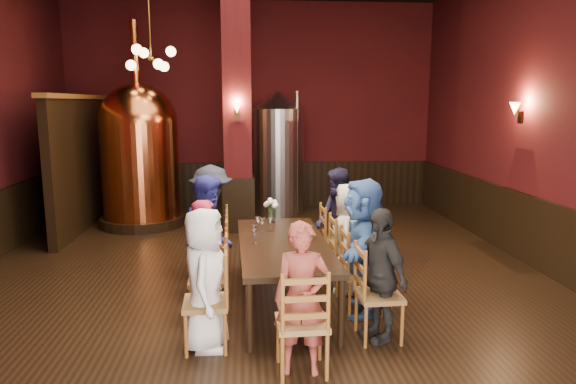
{
  "coord_description": "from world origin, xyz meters",
  "views": [
    {
      "loc": [
        -0.15,
        -6.54,
        2.34
      ],
      "look_at": [
        0.4,
        0.2,
        1.15
      ],
      "focal_mm": 32.0,
      "sensor_mm": 36.0,
      "label": 1
    }
  ],
  "objects": [
    {
      "name": "wine_glass_5",
      "position": [
        -0.01,
        -0.26,
        0.83
      ],
      "size": [
        0.07,
        0.07,
        0.17
      ],
      "primitive_type": null,
      "color": "white",
      "rests_on": "dining_table"
    },
    {
      "name": "person_8",
      "position": [
        0.31,
        -2.39,
        0.67
      ],
      "size": [
        0.52,
        0.37,
        1.34
      ],
      "primitive_type": "imported",
      "rotation": [
        0.0,
        0.0,
        6.18
      ],
      "color": "#963C32",
      "rests_on": "ground"
    },
    {
      "name": "wine_glass_2",
      "position": [
        0.59,
        -0.77,
        0.83
      ],
      "size": [
        0.07,
        0.07,
        0.17
      ],
      "primitive_type": null,
      "color": "white",
      "rests_on": "dining_table"
    },
    {
      "name": "chair_2",
      "position": [
        -0.6,
        -0.53,
        0.46
      ],
      "size": [
        0.47,
        0.47,
        0.92
      ],
      "primitive_type": null,
      "rotation": [
        0.0,
        0.0,
        -1.54
      ],
      "color": "#965626",
      "rests_on": "ground"
    },
    {
      "name": "wainscot_right",
      "position": [
        3.96,
        0.0,
        0.5
      ],
      "size": [
        0.08,
        9.9,
        1.0
      ],
      "primitive_type": "cube",
      "color": "black",
      "rests_on": "ground"
    },
    {
      "name": "sconce_wall",
      "position": [
        3.9,
        0.8,
        2.2
      ],
      "size": [
        0.2,
        0.2,
        0.36
      ],
      "primitive_type": null,
      "rotation": [
        0.0,
        0.0,
        1.57
      ],
      "color": "black",
      "rests_on": "room"
    },
    {
      "name": "person_6",
      "position": [
        1.1,
        -0.48,
        0.68
      ],
      "size": [
        0.6,
        0.76,
        1.36
      ],
      "primitive_type": "imported",
      "rotation": [
        0.0,
        0.0,
        4.43
      ],
      "color": "beige",
      "rests_on": "ground"
    },
    {
      "name": "chair_0",
      "position": [
        -0.56,
        -1.86,
        0.46
      ],
      "size": [
        0.47,
        0.47,
        0.92
      ],
      "primitive_type": null,
      "rotation": [
        0.0,
        0.0,
        -1.54
      ],
      "color": "#965626",
      "rests_on": "ground"
    },
    {
      "name": "partition",
      "position": [
        -3.2,
        3.2,
        1.2
      ],
      "size": [
        0.22,
        3.5,
        2.4
      ],
      "primitive_type": "cube",
      "color": "black",
      "rests_on": "ground"
    },
    {
      "name": "pendant_cluster",
      "position": [
        -1.8,
        2.9,
        3.1
      ],
      "size": [
        0.9,
        0.9,
        1.7
      ],
      "primitive_type": null,
      "color": "#A57226",
      "rests_on": "room"
    },
    {
      "name": "person_5",
      "position": [
        1.12,
        -1.14,
        0.76
      ],
      "size": [
        0.7,
        1.48,
        1.53
      ],
      "primitive_type": "imported",
      "rotation": [
        0.0,
        0.0,
        4.53
      ],
      "color": "#375EA5",
      "rests_on": "ground"
    },
    {
      "name": "column",
      "position": [
        -0.3,
        2.8,
        2.25
      ],
      "size": [
        0.58,
        0.58,
        4.5
      ],
      "primitive_type": "cube",
      "color": "#480F10",
      "rests_on": "ground"
    },
    {
      "name": "person_4",
      "position": [
        1.14,
        -1.81,
        0.67
      ],
      "size": [
        0.58,
        0.85,
        1.34
      ],
      "primitive_type": "imported",
      "rotation": [
        0.0,
        0.0,
        5.08
      ],
      "color": "black",
      "rests_on": "ground"
    },
    {
      "name": "person_0",
      "position": [
        -0.56,
        -1.86,
        0.69
      ],
      "size": [
        0.48,
        0.7,
        1.37
      ],
      "primitive_type": "imported",
      "rotation": [
        0.0,
        0.0,
        1.51
      ],
      "color": "white",
      "rests_on": "ground"
    },
    {
      "name": "chair_7",
      "position": [
        1.08,
        0.19,
        0.46
      ],
      "size": [
        0.47,
        0.47,
        0.92
      ],
      "primitive_type": null,
      "rotation": [
        0.0,
        0.0,
        1.6
      ],
      "color": "#965626",
      "rests_on": "ground"
    },
    {
      "name": "dining_table",
      "position": [
        0.26,
        -0.84,
        0.69
      ],
      "size": [
        1.08,
        2.43,
        0.75
      ],
      "rotation": [
        0.0,
        0.0,
        0.03
      ],
      "color": "black",
      "rests_on": "ground"
    },
    {
      "name": "person_3",
      "position": [
        -0.62,
        0.14,
        0.77
      ],
      "size": [
        0.6,
        1.01,
        1.53
      ],
      "primitive_type": "imported",
      "rotation": [
        0.0,
        0.0,
        1.61
      ],
      "color": "#1D212C",
      "rests_on": "ground"
    },
    {
      "name": "sconce_column",
      "position": [
        -0.3,
        2.5,
        2.2
      ],
      "size": [
        0.2,
        0.2,
        0.36
      ],
      "primitive_type": null,
      "rotation": [
        0.0,
        0.0,
        3.14
      ],
      "color": "black",
      "rests_on": "column"
    },
    {
      "name": "chair_4",
      "position": [
        1.14,
        -1.81,
        0.46
      ],
      "size": [
        0.47,
        0.47,
        0.92
      ],
      "primitive_type": null,
      "rotation": [
        0.0,
        0.0,
        1.6
      ],
      "color": "#965626",
      "rests_on": "ground"
    },
    {
      "name": "copper_kettle",
      "position": [
        -2.16,
        3.33,
        1.39
      ],
      "size": [
        1.61,
        1.61,
        3.81
      ],
      "rotation": [
        0.0,
        0.0,
        -0.11
      ],
      "color": "black",
      "rests_on": "ground"
    },
    {
      "name": "rose_vase",
      "position": [
        0.17,
        0.16,
        0.97
      ],
      "size": [
        0.2,
        0.2,
        0.33
      ],
      "color": "white",
      "rests_on": "dining_table"
    },
    {
      "name": "person_2",
      "position": [
        -0.6,
        -0.53,
        0.75
      ],
      "size": [
        0.41,
        0.75,
        1.5
      ],
      "primitive_type": "imported",
      "rotation": [
        0.0,
        0.0,
        1.5
      ],
      "color": "#2D3096",
      "rests_on": "ground"
    },
    {
      "name": "wine_glass_4",
      "position": [
        0.14,
        -0.33,
        0.83
      ],
      "size": [
        0.07,
        0.07,
        0.17
      ],
      "primitive_type": null,
      "color": "white",
      "rests_on": "dining_table"
    },
    {
      "name": "chair_3",
      "position": [
        -0.62,
        0.14,
        0.46
      ],
      "size": [
        0.47,
        0.47,
        0.92
      ],
      "primitive_type": null,
      "rotation": [
        0.0,
        0.0,
        -1.54
      ],
      "color": "#965626",
      "rests_on": "ground"
    },
    {
      "name": "chair_6",
      "position": [
        1.1,
        -0.48,
        0.46
      ],
      "size": [
        0.47,
        0.47,
        0.92
      ],
      "primitive_type": null,
      "rotation": [
        0.0,
        0.0,
        1.6
      ],
      "color": "#965626",
      "rests_on": "ground"
    },
    {
      "name": "wainscot_back",
      "position": [
        0.0,
        4.96,
        0.5
      ],
      "size": [
        7.9,
        0.08,
        1.0
      ],
      "primitive_type": "cube",
      "color": "black",
      "rests_on": "ground"
    },
    {
      "name": "wine_glass_3",
      "position": [
        -0.07,
        -0.88,
        0.83
      ],
      "size": [
        0.07,
        0.07,
        0.17
      ],
      "primitive_type": null,
      "color": "white",
      "rests_on": "dining_table"
    },
    {
      "name": "room",
      "position": [
        0.0,
        0.0,
        2.25
      ],
      "size": [
        10.0,
        10.02,
        4.5
      ],
      "color": "black",
      "rests_on": "ground"
    },
    {
      "name": "wine_glass_1",
      "position": [
        -0.07,
        -0.69,
        0.83
      ],
      "size": [
        0.07,
        0.07,
        0.17
      ],
      "primitive_type": null,
      "color": "white",
      "rests_on": "dining_table"
    },
    {
      "name": "chair_8",
      "position": [
        0.31,
        -2.39,
        0.46
      ],
      "size": [
        0.47,
        0.47,
        0.92
      ],
      "primitive_type": null,
      "rotation": [
        0.0,
        0.0,
        3.17
      ],
      "color": "#965626",
      "rests_on": "ground"
    },
    {
      "name": "chair_1",
      "position": [
        -0.58,
        -1.19,
        0.46
      ],
      "size": [
        0.47,
        0.47,
        0.92
      ],
      "primitive_type": null,
      "rotation": [
        0.0,
        0.0,
        -1.54
      ],
      "color": "#965626",
      "rests_on": "ground"
    },
    {
      "name": "person_1",
      "position": [
        -0.58,
        -1.19,
        0.66
      ],
      "size": [
        0.42,
        0.54,
        1.33
      ],
      "primitive_type": "imported",
      "rotation": [
        0.0,
        0.0,
        1.33
      ],
      "color": "#A61C40",
      "rests_on": "ground"
    },
    {
      "name": "steel_vessel",
      "position": [
        0.53,
        4.19,
        1.28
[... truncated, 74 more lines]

